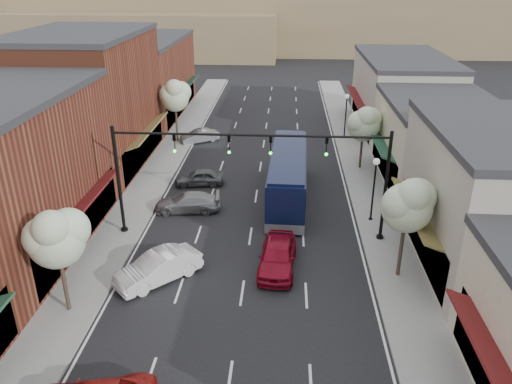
% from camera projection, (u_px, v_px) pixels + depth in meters
% --- Properties ---
extents(ground, '(160.00, 160.00, 0.00)m').
position_uv_depth(ground, '(239.00, 318.00, 23.94)').
color(ground, black).
rests_on(ground, ground).
extents(sidewalk_left, '(2.80, 73.00, 0.15)m').
position_uv_depth(sidewalk_left, '(158.00, 170.00, 41.21)').
color(sidewalk_left, gray).
rests_on(sidewalk_left, ground).
extents(sidewalk_right, '(2.80, 73.00, 0.15)m').
position_uv_depth(sidewalk_right, '(363.00, 175.00, 40.28)').
color(sidewalk_right, gray).
rests_on(sidewalk_right, ground).
extents(curb_left, '(0.25, 73.00, 0.17)m').
position_uv_depth(curb_left, '(175.00, 170.00, 41.13)').
color(curb_left, gray).
rests_on(curb_left, ground).
extents(curb_right, '(0.25, 73.00, 0.17)m').
position_uv_depth(curb_right, '(346.00, 174.00, 40.36)').
color(curb_right, gray).
rests_on(curb_right, ground).
extents(bldg_left_midfar, '(10.14, 14.10, 10.90)m').
position_uv_depth(bldg_left_midfar, '(87.00, 101.00, 40.71)').
color(bldg_left_midfar, brown).
rests_on(bldg_left_midfar, ground).
extents(bldg_left_far, '(10.14, 18.10, 8.40)m').
position_uv_depth(bldg_left_far, '(141.00, 77.00, 55.78)').
color(bldg_left_far, brown).
rests_on(bldg_left_far, ground).
extents(bldg_right_midnear, '(9.14, 12.10, 7.90)m').
position_uv_depth(bldg_right_midnear, '(499.00, 199.00, 27.04)').
color(bldg_right_midnear, '#A09689').
rests_on(bldg_right_midnear, ground).
extents(bldg_right_midfar, '(9.14, 12.10, 6.40)m').
position_uv_depth(bldg_right_midfar, '(437.00, 142.00, 38.26)').
color(bldg_right_midfar, beige).
rests_on(bldg_right_midfar, ground).
extents(bldg_right_far, '(9.14, 16.10, 7.40)m').
position_uv_depth(bldg_right_far, '(401.00, 93.00, 50.80)').
color(bldg_right_far, '#A09689').
rests_on(bldg_right_far, ground).
extents(hill_far, '(120.00, 30.00, 12.00)m').
position_uv_depth(hill_far, '(278.00, 17.00, 103.39)').
color(hill_far, '#7A6647').
rests_on(hill_far, ground).
extents(hill_near, '(50.00, 20.00, 8.00)m').
position_uv_depth(hill_near, '(145.00, 33.00, 94.68)').
color(hill_near, '#7A6647').
rests_on(hill_near, ground).
extents(signal_mast_right, '(8.22, 0.46, 7.00)m').
position_uv_depth(signal_mast_right, '(346.00, 170.00, 29.01)').
color(signal_mast_right, black).
rests_on(signal_mast_right, ground).
extents(signal_mast_left, '(8.22, 0.46, 7.00)m').
position_uv_depth(signal_mast_left, '(156.00, 165.00, 29.63)').
color(signal_mast_left, black).
rests_on(signal_mast_left, ground).
extents(tree_right_near, '(2.85, 2.65, 5.95)m').
position_uv_depth(tree_right_near, '(409.00, 203.00, 25.24)').
color(tree_right_near, '#47382B').
rests_on(tree_right_near, ground).
extents(tree_right_far, '(2.85, 2.65, 5.43)m').
position_uv_depth(tree_right_far, '(364.00, 123.00, 39.99)').
color(tree_right_far, '#47382B').
rests_on(tree_right_far, ground).
extents(tree_left_near, '(2.85, 2.65, 5.69)m').
position_uv_depth(tree_left_near, '(56.00, 236.00, 22.61)').
color(tree_left_near, '#47382B').
rests_on(tree_left_near, ground).
extents(tree_left_far, '(2.85, 2.65, 6.13)m').
position_uv_depth(tree_left_far, '(175.00, 95.00, 46.12)').
color(tree_left_far, '#47382B').
rests_on(tree_left_far, ground).
extents(lamp_post_near, '(0.44, 0.44, 4.44)m').
position_uv_depth(lamp_post_near, '(375.00, 179.00, 31.83)').
color(lamp_post_near, black).
rests_on(lamp_post_near, ground).
extents(lamp_post_far, '(0.44, 0.44, 4.44)m').
position_uv_depth(lamp_post_far, '(346.00, 109.00, 47.76)').
color(lamp_post_far, black).
rests_on(lamp_post_far, ground).
extents(coach_bus, '(2.85, 11.46, 3.49)m').
position_uv_depth(coach_bus, '(288.00, 176.00, 35.53)').
color(coach_bus, black).
rests_on(coach_bus, ground).
extents(red_hatchback, '(2.28, 4.97, 1.65)m').
position_uv_depth(red_hatchback, '(278.00, 255.00, 27.55)').
color(red_hatchback, maroon).
rests_on(red_hatchback, ground).
extents(parked_car_b, '(4.55, 4.50, 1.56)m').
position_uv_depth(parked_car_b, '(158.00, 268.00, 26.50)').
color(parked_car_b, silver).
rests_on(parked_car_b, ground).
extents(parked_car_c, '(4.60, 2.21, 1.29)m').
position_uv_depth(parked_car_c, '(188.00, 202.00, 34.21)').
color(parked_car_c, gray).
rests_on(parked_car_c, ground).
extents(parked_car_d, '(3.93, 2.04, 1.28)m').
position_uv_depth(parked_car_d, '(199.00, 177.00, 38.31)').
color(parked_car_d, '#505357').
rests_on(parked_car_d, ground).
extents(parked_car_e, '(3.86, 3.07, 1.23)m').
position_uv_depth(parked_car_e, '(199.00, 136.00, 47.82)').
color(parked_car_e, '#AAABB0').
rests_on(parked_car_e, ground).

